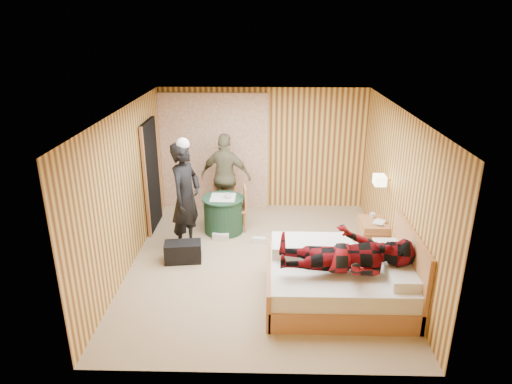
{
  "coord_description": "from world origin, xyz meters",
  "views": [
    {
      "loc": [
        0.09,
        -6.59,
        3.73
      ],
      "look_at": [
        -0.09,
        0.51,
        1.05
      ],
      "focal_mm": 32.0,
      "sensor_mm": 36.0,
      "label": 1
    }
  ],
  "objects_px": {
    "bed": "(340,280)",
    "chair_far": "(225,193)",
    "duffel_bag": "(183,252)",
    "man_on_bed": "(347,246)",
    "man_at_table": "(226,177)",
    "round_table": "(223,214)",
    "woman_standing": "(186,197)",
    "chair_near": "(240,205)",
    "nightstand": "(372,236)",
    "wall_lamp": "(380,180)"
  },
  "relations": [
    {
      "from": "round_table",
      "to": "chair_far",
      "type": "relative_size",
      "value": 0.83
    },
    {
      "from": "chair_near",
      "to": "duffel_bag",
      "type": "relative_size",
      "value": 1.45
    },
    {
      "from": "chair_near",
      "to": "man_at_table",
      "type": "height_order",
      "value": "man_at_table"
    },
    {
      "from": "duffel_bag",
      "to": "man_on_bed",
      "type": "xyz_separation_m",
      "value": [
        2.43,
        -1.26,
        0.8
      ]
    },
    {
      "from": "chair_near",
      "to": "man_on_bed",
      "type": "relative_size",
      "value": 0.49
    },
    {
      "from": "chair_near",
      "to": "woman_standing",
      "type": "relative_size",
      "value": 0.46
    },
    {
      "from": "man_on_bed",
      "to": "nightstand",
      "type": "bearing_deg",
      "value": 66.01
    },
    {
      "from": "wall_lamp",
      "to": "chair_near",
      "type": "distance_m",
      "value": 2.61
    },
    {
      "from": "chair_near",
      "to": "chair_far",
      "type": "bearing_deg",
      "value": -155.76
    },
    {
      "from": "nightstand",
      "to": "chair_near",
      "type": "xyz_separation_m",
      "value": [
        -2.3,
        0.88,
        0.2
      ]
    },
    {
      "from": "wall_lamp",
      "to": "man_at_table",
      "type": "bearing_deg",
      "value": 152.31
    },
    {
      "from": "bed",
      "to": "nightstand",
      "type": "relative_size",
      "value": 3.31
    },
    {
      "from": "chair_far",
      "to": "bed",
      "type": "bearing_deg",
      "value": -70.92
    },
    {
      "from": "woman_standing",
      "to": "man_on_bed",
      "type": "height_order",
      "value": "woman_standing"
    },
    {
      "from": "bed",
      "to": "chair_far",
      "type": "xyz_separation_m",
      "value": [
        -1.86,
        2.81,
        0.23
      ]
    },
    {
      "from": "bed",
      "to": "round_table",
      "type": "relative_size",
      "value": 2.58
    },
    {
      "from": "woman_standing",
      "to": "man_at_table",
      "type": "distance_m",
      "value": 1.44
    },
    {
      "from": "chair_far",
      "to": "duffel_bag",
      "type": "height_order",
      "value": "chair_far"
    },
    {
      "from": "chair_far",
      "to": "man_on_bed",
      "type": "height_order",
      "value": "man_on_bed"
    },
    {
      "from": "wall_lamp",
      "to": "woman_standing",
      "type": "xyz_separation_m",
      "value": [
        -3.2,
        0.06,
        -0.36
      ]
    },
    {
      "from": "chair_near",
      "to": "man_on_bed",
      "type": "bearing_deg",
      "value": 24.49
    },
    {
      "from": "chair_far",
      "to": "man_at_table",
      "type": "relative_size",
      "value": 0.54
    },
    {
      "from": "duffel_bag",
      "to": "bed",
      "type": "bearing_deg",
      "value": -30.78
    },
    {
      "from": "bed",
      "to": "chair_near",
      "type": "relative_size",
      "value": 2.32
    },
    {
      "from": "wall_lamp",
      "to": "chair_far",
      "type": "xyz_separation_m",
      "value": [
        -2.66,
        1.36,
        -0.76
      ]
    },
    {
      "from": "bed",
      "to": "man_on_bed",
      "type": "relative_size",
      "value": 1.13
    },
    {
      "from": "round_table",
      "to": "woman_standing",
      "type": "distance_m",
      "value": 1.06
    },
    {
      "from": "man_at_table",
      "to": "man_on_bed",
      "type": "xyz_separation_m",
      "value": [
        1.87,
        -3.07,
        0.11
      ]
    },
    {
      "from": "bed",
      "to": "man_at_table",
      "type": "bearing_deg",
      "value": 122.96
    },
    {
      "from": "round_table",
      "to": "man_at_table",
      "type": "bearing_deg",
      "value": 90.0
    },
    {
      "from": "nightstand",
      "to": "chair_near",
      "type": "distance_m",
      "value": 2.47
    },
    {
      "from": "woman_standing",
      "to": "man_at_table",
      "type": "relative_size",
      "value": 1.1
    },
    {
      "from": "wall_lamp",
      "to": "woman_standing",
      "type": "relative_size",
      "value": 0.14
    },
    {
      "from": "wall_lamp",
      "to": "nightstand",
      "type": "relative_size",
      "value": 0.43
    },
    {
      "from": "nightstand",
      "to": "man_at_table",
      "type": "xyz_separation_m",
      "value": [
        -2.6,
        1.43,
        0.56
      ]
    },
    {
      "from": "chair_far",
      "to": "chair_near",
      "type": "distance_m",
      "value": 0.61
    },
    {
      "from": "bed",
      "to": "man_on_bed",
      "type": "height_order",
      "value": "man_on_bed"
    },
    {
      "from": "bed",
      "to": "man_at_table",
      "type": "distance_m",
      "value": 3.43
    },
    {
      "from": "round_table",
      "to": "woman_standing",
      "type": "bearing_deg",
      "value": -129.31
    },
    {
      "from": "chair_far",
      "to": "nightstand",
      "type": "bearing_deg",
      "value": -42.55
    },
    {
      "from": "wall_lamp",
      "to": "bed",
      "type": "xyz_separation_m",
      "value": [
        -0.8,
        -1.45,
        -0.99
      ]
    },
    {
      "from": "round_table",
      "to": "duffel_bag",
      "type": "height_order",
      "value": "round_table"
    },
    {
      "from": "man_on_bed",
      "to": "chair_far",
      "type": "bearing_deg",
      "value": 121.84
    },
    {
      "from": "duffel_bag",
      "to": "woman_standing",
      "type": "height_order",
      "value": "woman_standing"
    },
    {
      "from": "chair_near",
      "to": "man_at_table",
      "type": "bearing_deg",
      "value": -158.74
    },
    {
      "from": "duffel_bag",
      "to": "man_at_table",
      "type": "xyz_separation_m",
      "value": [
        0.56,
        1.81,
        0.69
      ]
    },
    {
      "from": "nightstand",
      "to": "chair_far",
      "type": "relative_size",
      "value": 0.65
    },
    {
      "from": "man_on_bed",
      "to": "bed",
      "type": "bearing_deg",
      "value": 96.29
    },
    {
      "from": "nightstand",
      "to": "round_table",
      "type": "distance_m",
      "value": 2.71
    },
    {
      "from": "round_table",
      "to": "bed",
      "type": "bearing_deg",
      "value": -49.95
    }
  ]
}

